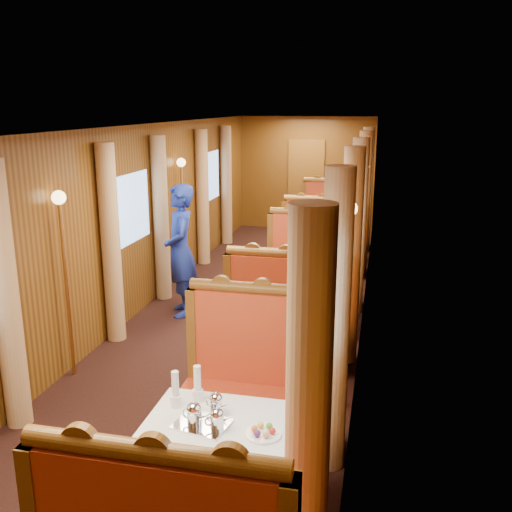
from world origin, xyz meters
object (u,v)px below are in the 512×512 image
(teapot_right, at_px, (217,422))
(rose_vase_far, at_px, (327,209))
(teapot_back, at_px, (216,406))
(table_near, at_px, (226,471))
(banquette_near_aft, at_px, (258,392))
(passenger, at_px, (309,258))
(table_mid, at_px, (301,301))
(banquette_mid_fwd, at_px, (287,327))
(banquette_far_aft, at_px, (333,225))
(steward, at_px, (180,251))
(banquette_far_fwd, at_px, (322,249))
(tea_tray, at_px, (202,424))
(teapot_left, at_px, (194,418))
(banquette_mid_aft, at_px, (311,274))
(table_far, at_px, (328,239))
(fruit_plate, at_px, (263,432))
(rose_vase_mid, at_px, (300,258))

(teapot_right, bearing_deg, rose_vase_far, 66.05)
(teapot_back, distance_m, rose_vase_far, 6.95)
(table_near, relative_size, banquette_near_aft, 0.78)
(passenger, bearing_deg, table_mid, -90.00)
(banquette_mid_fwd, bearing_deg, passenger, 90.00)
(passenger, bearing_deg, teapot_right, -90.30)
(table_near, relative_size, passenger, 1.38)
(banquette_near_aft, xyz_separation_m, banquette_far_aft, (0.00, 7.00, 0.00))
(banquette_far_aft, bearing_deg, steward, -110.85)
(banquette_far_fwd, bearing_deg, tea_tray, -91.32)
(table_near, height_order, teapot_back, teapot_back)
(table_near, relative_size, table_mid, 1.00)
(teapot_right, height_order, passenger, passenger)
(teapot_left, bearing_deg, banquette_mid_aft, 99.39)
(table_far, bearing_deg, table_mid, -90.00)
(tea_tray, bearing_deg, rose_vase_far, 89.15)
(banquette_far_fwd, distance_m, teapot_right, 6.11)
(teapot_back, height_order, passenger, passenger)
(table_mid, height_order, banquette_far_fwd, banquette_far_fwd)
(table_mid, bearing_deg, steward, 172.87)
(table_far, xyz_separation_m, teapot_right, (-0.02, -7.12, 0.43))
(banquette_far_aft, xyz_separation_m, fruit_plate, (0.27, -8.11, 0.35))
(banquette_near_aft, bearing_deg, banquette_far_fwd, 90.00)
(rose_vase_far, xyz_separation_m, steward, (-1.61, -3.31, -0.05))
(table_far, height_order, teapot_back, teapot_back)
(banquette_near_aft, xyz_separation_m, banquette_mid_aft, (0.00, 3.50, 0.00))
(banquette_far_aft, relative_size, rose_vase_far, 3.72)
(table_mid, xyz_separation_m, rose_vase_mid, (-0.02, 0.01, 0.55))
(tea_tray, bearing_deg, table_mid, 87.77)
(banquette_near_aft, height_order, banquette_mid_aft, same)
(banquette_mid_aft, distance_m, rose_vase_far, 2.56)
(banquette_mid_fwd, bearing_deg, teapot_right, -90.50)
(rose_vase_far, bearing_deg, banquette_near_aft, -89.68)
(banquette_mid_aft, height_order, fruit_plate, banquette_mid_aft)
(banquette_far_fwd, height_order, teapot_left, banquette_far_fwd)
(rose_vase_far, bearing_deg, rose_vase_mid, -89.75)
(banquette_mid_fwd, relative_size, passenger, 1.76)
(banquette_mid_fwd, height_order, table_far, banquette_mid_fwd)
(tea_tray, distance_m, rose_vase_mid, 3.59)
(table_far, height_order, teapot_left, teapot_left)
(banquette_far_fwd, distance_m, fruit_plate, 6.10)
(fruit_plate, bearing_deg, banquette_far_aft, 91.93)
(table_far, distance_m, rose_vase_far, 0.55)
(banquette_mid_aft, height_order, rose_vase_far, banquette_mid_aft)
(teapot_right, bearing_deg, teapot_back, 84.23)
(teapot_left, distance_m, rose_vase_far, 7.12)
(table_near, distance_m, banquette_near_aft, 1.02)
(banquette_far_fwd, relative_size, teapot_left, 8.42)
(banquette_far_aft, height_order, teapot_right, banquette_far_aft)
(table_near, height_order, banquette_mid_fwd, banquette_mid_fwd)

